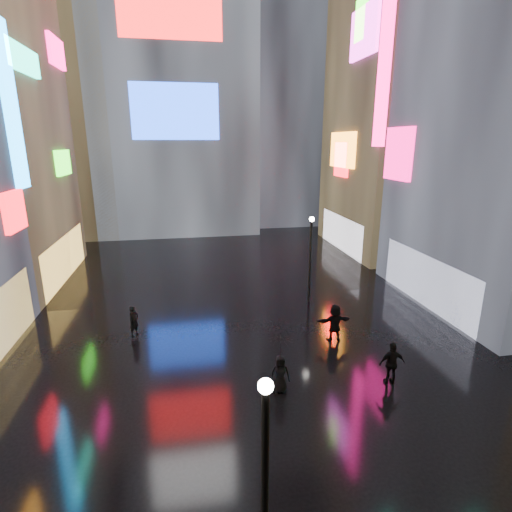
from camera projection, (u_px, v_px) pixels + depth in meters
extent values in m
plane|color=black|center=(233.00, 299.00, 24.59)|extent=(140.00, 140.00, 0.00)
cube|color=#FF0C17|center=(14.00, 211.00, 19.44)|extent=(0.25, 2.24, 1.94)
cube|color=#1494FF|center=(11.00, 106.00, 19.67)|extent=(0.25, 1.40, 8.00)
cube|color=#FFC659|center=(64.00, 258.00, 27.92)|extent=(0.20, 10.00, 3.00)
cube|color=#35FE1C|center=(63.00, 163.00, 27.92)|extent=(0.25, 3.00, 1.71)
cube|color=#1AFFC7|center=(22.00, 59.00, 21.42)|extent=(0.25, 4.84, 1.37)
cube|color=#FF0C6B|center=(56.00, 52.00, 27.66)|extent=(0.25, 3.32, 1.94)
cube|color=white|center=(427.00, 281.00, 23.27)|extent=(0.20, 9.00, 3.00)
cube|color=#FF0C6B|center=(399.00, 154.00, 25.18)|extent=(0.25, 2.99, 3.26)
cube|color=#FF0C6B|center=(384.00, 68.00, 26.40)|extent=(0.25, 1.40, 10.00)
cube|color=black|center=(407.00, 83.00, 32.97)|extent=(10.00, 12.00, 28.00)
cube|color=white|center=(342.00, 233.00, 35.56)|extent=(0.20, 9.00, 3.00)
cube|color=orange|center=(343.00, 150.00, 33.85)|extent=(0.25, 4.92, 2.91)
cube|color=#FF32E2|center=(364.00, 31.00, 28.88)|extent=(0.25, 4.36, 3.46)
cube|color=#FF0C17|center=(341.00, 160.00, 34.18)|extent=(0.25, 2.63, 2.87)
cube|color=#35FE1C|center=(361.00, 20.00, 29.28)|extent=(0.25, 1.69, 2.90)
cube|color=black|center=(171.00, 24.00, 40.97)|extent=(16.00, 14.00, 42.00)
cube|color=#FF1414|center=(169.00, 1.00, 34.26)|extent=(9.00, 0.20, 6.00)
cube|color=#194CFF|center=(175.00, 112.00, 36.74)|extent=(8.00, 0.20, 5.00)
cube|color=black|center=(279.00, 73.00, 46.05)|extent=(12.00, 12.00, 34.00)
cube|color=black|center=(62.00, 103.00, 39.37)|extent=(10.00, 10.00, 26.00)
cylinder|color=black|center=(265.00, 498.00, 7.93)|extent=(0.16, 0.16, 5.00)
sphere|color=white|center=(266.00, 386.00, 7.22)|extent=(0.30, 0.30, 0.30)
cylinder|color=black|center=(310.00, 262.00, 23.52)|extent=(0.16, 0.16, 5.00)
sphere|color=white|center=(312.00, 219.00, 22.82)|extent=(0.30, 0.30, 0.30)
imported|color=black|center=(392.00, 363.00, 15.76)|extent=(1.06, 0.48, 1.78)
imported|color=black|center=(280.00, 374.00, 15.27)|extent=(0.81, 0.59, 1.52)
imported|color=black|center=(335.00, 323.00, 19.20)|extent=(1.73, 0.59, 1.85)
imported|color=black|center=(134.00, 321.00, 19.74)|extent=(0.64, 0.67, 1.55)
imported|color=black|center=(281.00, 347.00, 14.95)|extent=(1.25, 1.25, 0.81)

